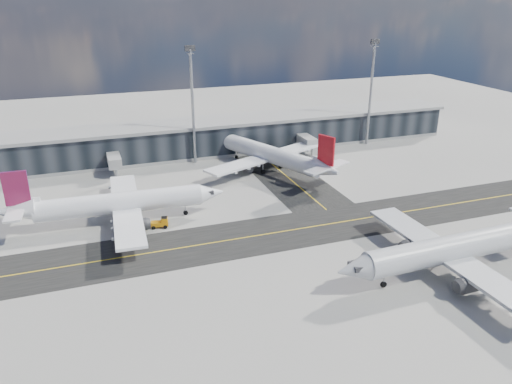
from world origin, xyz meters
TOP-DOWN VIEW (x-y plane):
  - ground at (0.00, 0.00)m, footprint 300.00×300.00m
  - taxiway_lanes at (3.91, 10.74)m, footprint 180.00×63.00m
  - terminal_concourse at (0.04, 54.93)m, footprint 152.00×19.80m
  - floodlight_masts at (0.00, 48.00)m, footprint 102.50×0.70m
  - airliner_af at (-21.74, 17.75)m, footprint 40.37×34.40m
  - airliner_redtail at (15.93, 35.68)m, footprint 33.95×39.30m
  - airliner_near at (26.24, -17.69)m, footprint 41.96×35.71m
  - baggage_tug at (-14.53, 13.05)m, footprint 3.43×2.20m
  - service_van at (15.38, 44.00)m, footprint 2.69×5.54m

SIDE VIEW (x-z plane):
  - ground at x=0.00m, z-range 0.00..0.00m
  - taxiway_lanes at x=3.91m, z-range -0.01..0.03m
  - service_van at x=15.38m, z-range 0.00..1.52m
  - baggage_tug at x=-14.53m, z-range 0.00..2.00m
  - airliner_af at x=-21.74m, z-range -2.03..9.93m
  - airliner_redtail at x=15.93m, z-range -2.07..10.11m
  - terminal_concourse at x=0.04m, z-range -0.31..8.49m
  - airliner_near at x=26.24m, z-range -2.11..10.34m
  - floodlight_masts at x=0.00m, z-range 1.16..30.06m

